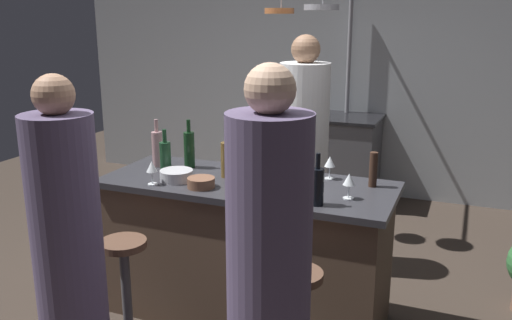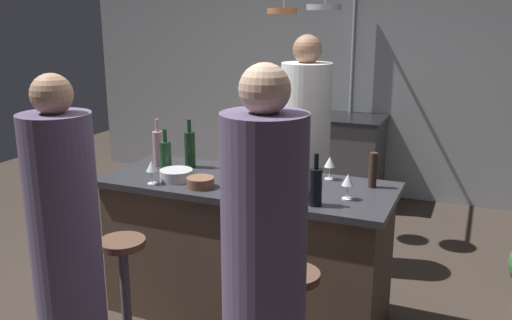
% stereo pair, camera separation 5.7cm
% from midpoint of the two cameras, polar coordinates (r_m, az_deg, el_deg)
% --- Properties ---
extents(ground_plane, '(9.00, 9.00, 0.00)m').
position_cam_midpoint_polar(ground_plane, '(3.72, -0.49, -15.62)').
color(ground_plane, '#382D26').
extents(back_wall, '(6.40, 0.16, 2.60)m').
position_cam_midpoint_polar(back_wall, '(5.95, 10.62, 9.00)').
color(back_wall, '#9EA3A8').
rests_on(back_wall, ground_plane).
extents(kitchen_island, '(1.80, 0.72, 0.90)m').
position_cam_midpoint_polar(kitchen_island, '(3.51, -0.50, -9.25)').
color(kitchen_island, brown).
rests_on(kitchen_island, ground_plane).
extents(stove_range, '(0.80, 0.64, 0.89)m').
position_cam_midpoint_polar(stove_range, '(5.72, 9.33, 0.13)').
color(stove_range, '#47474C').
rests_on(stove_range, ground_plane).
extents(chef, '(0.37, 0.37, 1.75)m').
position_cam_midpoint_polar(chef, '(4.15, 5.49, -0.18)').
color(chef, white).
rests_on(chef, ground_plane).
extents(bar_stool_left, '(0.28, 0.28, 0.68)m').
position_cam_midpoint_polar(bar_stool_left, '(3.28, -12.97, -12.98)').
color(bar_stool_left, '#4C4C51').
rests_on(bar_stool_left, ground_plane).
extents(guest_left, '(0.34, 0.34, 1.63)m').
position_cam_midpoint_polar(guest_left, '(2.91, -18.59, -8.83)').
color(guest_left, '#594C6B').
rests_on(guest_left, ground_plane).
extents(guest_right, '(0.36, 0.36, 1.72)m').
position_cam_midpoint_polar(guest_right, '(2.39, 1.53, -12.41)').
color(guest_right, '#594C6B').
rests_on(guest_right, ground_plane).
extents(overhead_pot_rack, '(0.61, 1.46, 2.17)m').
position_cam_midpoint_polar(overhead_pot_rack, '(5.05, 7.91, 12.32)').
color(overhead_pot_rack, gray).
rests_on(overhead_pot_rack, ground_plane).
extents(cutting_board, '(0.32, 0.22, 0.02)m').
position_cam_midpoint_polar(cutting_board, '(3.40, 1.50, -1.84)').
color(cutting_board, '#997047').
rests_on(cutting_board, kitchen_island).
extents(pepper_mill, '(0.05, 0.05, 0.21)m').
position_cam_midpoint_polar(pepper_mill, '(3.30, 12.57, -1.04)').
color(pepper_mill, '#382319').
rests_on(pepper_mill, kitchen_island).
extents(wine_bottle_dark, '(0.07, 0.07, 0.29)m').
position_cam_midpoint_polar(wine_bottle_dark, '(2.93, 6.78, -2.70)').
color(wine_bottle_dark, black).
rests_on(wine_bottle_dark, kitchen_island).
extents(wine_bottle_red, '(0.07, 0.07, 0.32)m').
position_cam_midpoint_polar(wine_bottle_red, '(3.66, -6.47, 1.19)').
color(wine_bottle_red, '#143319').
rests_on(wine_bottle_red, kitchen_island).
extents(wine_bottle_amber, '(0.07, 0.07, 0.31)m').
position_cam_midpoint_polar(wine_bottle_amber, '(3.42, -2.62, 0.15)').
color(wine_bottle_amber, brown).
rests_on(wine_bottle_amber, kitchen_island).
extents(wine_bottle_rose, '(0.07, 0.07, 0.32)m').
position_cam_midpoint_polar(wine_bottle_rose, '(3.72, -9.73, 1.27)').
color(wine_bottle_rose, '#B78C8E').
rests_on(wine_bottle_rose, kitchen_island).
extents(wine_bottle_green, '(0.07, 0.07, 0.29)m').
position_cam_midpoint_polar(wine_bottle_green, '(3.55, -8.93, 0.37)').
color(wine_bottle_green, '#193D23').
rests_on(wine_bottle_green, kitchen_island).
extents(wine_glass_near_right_guest, '(0.07, 0.07, 0.15)m').
position_cam_midpoint_polar(wine_glass_near_right_guest, '(3.33, -10.34, -0.75)').
color(wine_glass_near_right_guest, silver).
rests_on(wine_glass_near_right_guest, kitchen_island).
extents(wine_glass_by_chef, '(0.07, 0.07, 0.15)m').
position_cam_midpoint_polar(wine_glass_by_chef, '(3.40, 8.17, -0.31)').
color(wine_glass_by_chef, silver).
rests_on(wine_glass_by_chef, kitchen_island).
extents(wine_glass_near_left_guest, '(0.07, 0.07, 0.15)m').
position_cam_midpoint_polar(wine_glass_near_left_guest, '(3.05, 10.07, -2.18)').
color(wine_glass_near_left_guest, silver).
rests_on(wine_glass_near_left_guest, kitchen_island).
extents(mixing_bowl_wooden, '(0.16, 0.16, 0.06)m').
position_cam_midpoint_polar(mixing_bowl_wooden, '(3.25, -5.31, -2.33)').
color(mixing_bowl_wooden, brown).
rests_on(mixing_bowl_wooden, kitchen_island).
extents(mixing_bowl_blue, '(0.19, 0.19, 0.06)m').
position_cam_midpoint_polar(mixing_bowl_blue, '(3.06, 3.89, -3.43)').
color(mixing_bowl_blue, '#334C6B').
rests_on(mixing_bowl_blue, kitchen_island).
extents(mixing_bowl_steel, '(0.20, 0.20, 0.07)m').
position_cam_midpoint_polar(mixing_bowl_steel, '(3.40, -7.82, -1.55)').
color(mixing_bowl_steel, '#B7B7BC').
rests_on(mixing_bowl_steel, kitchen_island).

